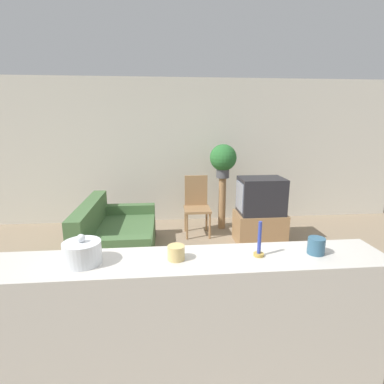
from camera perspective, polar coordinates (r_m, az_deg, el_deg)
name	(u,v)px	position (r m, az deg, el deg)	size (l,w,h in m)	color
ground_plane	(184,340)	(3.02, -1.52, -26.29)	(14.00, 14.00, 0.00)	gray
wall_back	(172,152)	(5.78, -3.89, 7.63)	(9.00, 0.06, 2.70)	beige
couch	(116,238)	(4.53, -14.35, -8.50)	(0.99, 1.62, 0.80)	#476B3D
tv_stand	(259,227)	(5.01, 12.72, -6.59)	(0.78, 0.54, 0.49)	#9E754C
television	(261,196)	(4.85, 12.97, -0.68)	(0.70, 0.51, 0.57)	#232328
wooden_chair	(197,203)	(5.16, 0.90, -2.08)	(0.44, 0.44, 1.01)	#9E754C
plant_stand	(222,203)	(5.46, 5.75, -2.13)	(0.13, 0.13, 0.95)	#9E754C
potted_plant	(223,159)	(5.30, 5.95, 6.32)	(0.47, 0.47, 0.59)	#4C4C51
foreground_counter	(188,327)	(2.30, -0.69, -24.35)	(2.70, 0.44, 1.04)	beige
decorative_bowl	(82,252)	(2.06, -20.17, -10.76)	(0.24, 0.24, 0.20)	silver
candle_jar	(176,253)	(2.00, -3.04, -11.45)	(0.11, 0.11, 0.10)	tan
candlestick	(259,245)	(2.08, 12.67, -9.81)	(0.07, 0.07, 0.24)	#B7933D
coffee_tin	(316,246)	(2.24, 22.57, -9.44)	(0.11, 0.11, 0.11)	#335B75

